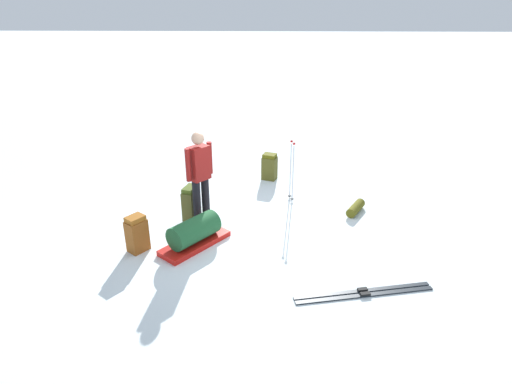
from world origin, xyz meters
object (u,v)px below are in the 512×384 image
object	(u,v)px
backpack_bright	(191,203)
sleeping_mat_rolled	(356,208)
ski_poles_planted_near	(292,168)
gear_sled	(194,234)
skier_standing	(200,174)
ski_pair_near	(364,293)
backpack_large_dark	(137,234)
backpack_small_spare	(269,167)

from	to	relation	value
backpack_bright	sleeping_mat_rolled	distance (m)	3.10
ski_poles_planted_near	gear_sled	world-z (taller)	ski_poles_planted_near
skier_standing	backpack_bright	bearing A→B (deg)	-124.57
ski_pair_near	backpack_large_dark	bearing A→B (deg)	-106.79
gear_sled	sleeping_mat_rolled	xyz separation A→B (m)	(-1.27, 2.86, -0.13)
backpack_large_dark	ski_poles_planted_near	size ratio (longest dim) A/B	0.50
ski_pair_near	gear_sled	distance (m)	2.82
ski_pair_near	backpack_small_spare	world-z (taller)	backpack_small_spare
backpack_large_dark	backpack_small_spare	xyz separation A→B (m)	(-3.01, 2.12, -0.01)
skier_standing	sleeping_mat_rolled	distance (m)	3.01
skier_standing	backpack_bright	xyz separation A→B (m)	(-0.15, -0.22, -0.65)
gear_sled	backpack_large_dark	bearing A→B (deg)	-79.34
backpack_bright	skier_standing	bearing A→B (deg)	55.43
backpack_small_spare	gear_sled	size ratio (longest dim) A/B	0.48
backpack_large_dark	sleeping_mat_rolled	distance (m)	4.02
gear_sled	backpack_bright	bearing A→B (deg)	-167.67
backpack_large_dark	sleeping_mat_rolled	bearing A→B (deg)	110.89
gear_sled	sleeping_mat_rolled	size ratio (longest dim) A/B	2.25
skier_standing	backpack_small_spare	size ratio (longest dim) A/B	2.88
ski_pair_near	sleeping_mat_rolled	distance (m)	2.49
ski_poles_planted_near	sleeping_mat_rolled	xyz separation A→B (m)	(0.50, 1.20, -0.60)
skier_standing	gear_sled	distance (m)	1.09
ski_pair_near	backpack_small_spare	distance (m)	4.26
skier_standing	backpack_bright	world-z (taller)	skier_standing
backpack_bright	backpack_large_dark	bearing A→B (deg)	-31.09
backpack_small_spare	ski_poles_planted_near	size ratio (longest dim) A/B	0.48
ski_pair_near	backpack_large_dark	size ratio (longest dim) A/B	3.21
skier_standing	ski_poles_planted_near	distance (m)	1.92
backpack_large_dark	gear_sled	size ratio (longest dim) A/B	0.50
backpack_small_spare	gear_sled	bearing A→B (deg)	-23.41
backpack_large_dark	backpack_bright	size ratio (longest dim) A/B	0.98
backpack_small_spare	skier_standing	bearing A→B (deg)	-30.92
ski_pair_near	gear_sled	bearing A→B (deg)	-115.33
ski_pair_near	ski_poles_planted_near	world-z (taller)	ski_poles_planted_near
backpack_large_dark	ski_poles_planted_near	distance (m)	3.23
ski_pair_near	backpack_bright	world-z (taller)	backpack_bright
backpack_bright	backpack_small_spare	bearing A→B (deg)	142.56
skier_standing	backpack_small_spare	bearing A→B (deg)	149.08
backpack_large_dark	backpack_bright	distance (m)	1.32
ski_pair_near	backpack_bright	size ratio (longest dim) A/B	3.14
backpack_small_spare	sleeping_mat_rolled	size ratio (longest dim) A/B	1.07
skier_standing	gear_sled	xyz separation A→B (m)	(0.81, -0.01, -0.73)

